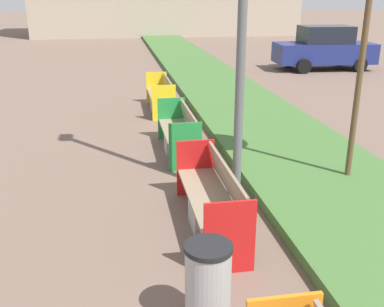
{
  "coord_description": "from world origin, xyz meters",
  "views": [
    {
      "loc": [
        -0.3,
        2.04,
        3.16
      ],
      "look_at": [
        0.9,
        9.1,
        0.6
      ],
      "focal_mm": 42.0,
      "sensor_mm": 36.0,
      "label": 1
    }
  ],
  "objects": [
    {
      "name": "litter_bin",
      "position": [
        0.47,
        5.64,
        0.47
      ],
      "size": [
        0.47,
        0.47,
        0.93
      ],
      "color": "#9EA0A5",
      "rests_on": "ground"
    },
    {
      "name": "parked_car_distant",
      "position": [
        8.7,
        20.66,
        0.91
      ],
      "size": [
        4.31,
        2.05,
        1.86
      ],
      "rotation": [
        0.0,
        0.0,
        -0.07
      ],
      "color": "navy",
      "rests_on": "ground"
    },
    {
      "name": "bench_red_frame",
      "position": [
        0.94,
        7.63,
        0.37
      ],
      "size": [
        0.65,
        2.31,
        0.94
      ],
      "color": "#9E9B96",
      "rests_on": "ground"
    },
    {
      "name": "planter_grass_strip",
      "position": [
        3.2,
        12.0,
        0.09
      ],
      "size": [
        2.8,
        120.0,
        0.18
      ],
      "color": "#426B33",
      "rests_on": "ground"
    },
    {
      "name": "bench_yellow_frame",
      "position": [
        0.94,
        14.47,
        0.37
      ],
      "size": [
        0.65,
        2.1,
        0.94
      ],
      "color": "#9E9B96",
      "rests_on": "ground"
    },
    {
      "name": "bench_green_frame",
      "position": [
        0.94,
        10.86,
        0.37
      ],
      "size": [
        0.65,
        2.12,
        0.94
      ],
      "color": "#9E9B96",
      "rests_on": "ground"
    }
  ]
}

